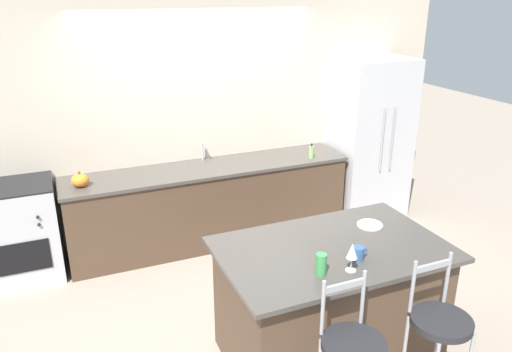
{
  "coord_description": "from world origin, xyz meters",
  "views": [
    {
      "loc": [
        -1.5,
        -4.49,
        2.7
      ],
      "look_at": [
        0.1,
        -0.7,
        1.14
      ],
      "focal_mm": 35.0,
      "sensor_mm": 36.0,
      "label": 1
    }
  ],
  "objects_px": {
    "wine_glass": "(352,251)",
    "soap_bottle": "(311,152)",
    "refrigerator": "(368,139)",
    "oven_range": "(19,232)",
    "pumpkin_decoration": "(80,180)",
    "tumbler_cup": "(321,264)",
    "coffee_mug": "(359,253)",
    "bar_stool_far": "(438,337)",
    "dinner_plate": "(370,225)"
  },
  "relations": [
    {
      "from": "wine_glass",
      "to": "soap_bottle",
      "type": "relative_size",
      "value": 1.2
    },
    {
      "from": "refrigerator",
      "to": "soap_bottle",
      "type": "bearing_deg",
      "value": -170.85
    },
    {
      "from": "oven_range",
      "to": "pumpkin_decoration",
      "type": "bearing_deg",
      "value": -7.08
    },
    {
      "from": "tumbler_cup",
      "to": "pumpkin_decoration",
      "type": "height_order",
      "value": "tumbler_cup"
    },
    {
      "from": "coffee_mug",
      "to": "tumbler_cup",
      "type": "bearing_deg",
      "value": -168.34
    },
    {
      "from": "wine_glass",
      "to": "pumpkin_decoration",
      "type": "bearing_deg",
      "value": 122.53
    },
    {
      "from": "bar_stool_far",
      "to": "tumbler_cup",
      "type": "height_order",
      "value": "bar_stool_far"
    },
    {
      "from": "refrigerator",
      "to": "oven_range",
      "type": "height_order",
      "value": "refrigerator"
    },
    {
      "from": "dinner_plate",
      "to": "refrigerator",
      "type": "bearing_deg",
      "value": 55.51
    },
    {
      "from": "refrigerator",
      "to": "oven_range",
      "type": "bearing_deg",
      "value": 179.4
    },
    {
      "from": "wine_glass",
      "to": "tumbler_cup",
      "type": "bearing_deg",
      "value": 170.0
    },
    {
      "from": "coffee_mug",
      "to": "soap_bottle",
      "type": "bearing_deg",
      "value": 69.11
    },
    {
      "from": "oven_range",
      "to": "pumpkin_decoration",
      "type": "xyz_separation_m",
      "value": [
        0.61,
        -0.08,
        0.47
      ]
    },
    {
      "from": "tumbler_cup",
      "to": "soap_bottle",
      "type": "relative_size",
      "value": 0.88
    },
    {
      "from": "pumpkin_decoration",
      "to": "tumbler_cup",
      "type": "bearing_deg",
      "value": -60.79
    },
    {
      "from": "dinner_plate",
      "to": "pumpkin_decoration",
      "type": "height_order",
      "value": "pumpkin_decoration"
    },
    {
      "from": "coffee_mug",
      "to": "soap_bottle",
      "type": "distance_m",
      "value": 2.33
    },
    {
      "from": "dinner_plate",
      "to": "bar_stool_far",
      "type": "bearing_deg",
      "value": -98.07
    },
    {
      "from": "pumpkin_decoration",
      "to": "soap_bottle",
      "type": "bearing_deg",
      "value": -2.4
    },
    {
      "from": "coffee_mug",
      "to": "tumbler_cup",
      "type": "height_order",
      "value": "tumbler_cup"
    },
    {
      "from": "pumpkin_decoration",
      "to": "soap_bottle",
      "type": "relative_size",
      "value": 0.98
    },
    {
      "from": "bar_stool_far",
      "to": "tumbler_cup",
      "type": "xyz_separation_m",
      "value": [
        -0.58,
        0.51,
        0.38
      ]
    },
    {
      "from": "coffee_mug",
      "to": "oven_range",
      "type": "bearing_deg",
      "value": 133.87
    },
    {
      "from": "oven_range",
      "to": "bar_stool_far",
      "type": "bearing_deg",
      "value": -49.5
    },
    {
      "from": "tumbler_cup",
      "to": "soap_bottle",
      "type": "height_order",
      "value": "tumbler_cup"
    },
    {
      "from": "pumpkin_decoration",
      "to": "oven_range",
      "type": "bearing_deg",
      "value": 172.92
    },
    {
      "from": "wine_glass",
      "to": "oven_range",
      "type": "bearing_deg",
      "value": 130.93
    },
    {
      "from": "bar_stool_far",
      "to": "tumbler_cup",
      "type": "relative_size",
      "value": 7.62
    },
    {
      "from": "refrigerator",
      "to": "tumbler_cup",
      "type": "height_order",
      "value": "refrigerator"
    },
    {
      "from": "wine_glass",
      "to": "tumbler_cup",
      "type": "distance_m",
      "value": 0.22
    },
    {
      "from": "bar_stool_far",
      "to": "soap_bottle",
      "type": "xyz_separation_m",
      "value": [
        0.59,
        2.75,
        0.33
      ]
    },
    {
      "from": "refrigerator",
      "to": "pumpkin_decoration",
      "type": "relative_size",
      "value": 11.81
    },
    {
      "from": "oven_range",
      "to": "dinner_plate",
      "type": "xyz_separation_m",
      "value": [
        2.64,
        -1.95,
        0.46
      ]
    },
    {
      "from": "oven_range",
      "to": "pumpkin_decoration",
      "type": "relative_size",
      "value": 5.89
    },
    {
      "from": "dinner_plate",
      "to": "soap_bottle",
      "type": "relative_size",
      "value": 1.21
    },
    {
      "from": "soap_bottle",
      "to": "bar_stool_far",
      "type": "bearing_deg",
      "value": -102.11
    },
    {
      "from": "refrigerator",
      "to": "pumpkin_decoration",
      "type": "height_order",
      "value": "refrigerator"
    },
    {
      "from": "oven_range",
      "to": "soap_bottle",
      "type": "xyz_separation_m",
      "value": [
        3.09,
        -0.18,
        0.48
      ]
    },
    {
      "from": "coffee_mug",
      "to": "wine_glass",
      "type": "bearing_deg",
      "value": -140.51
    },
    {
      "from": "bar_stool_far",
      "to": "pumpkin_decoration",
      "type": "bearing_deg",
      "value": 123.51
    },
    {
      "from": "refrigerator",
      "to": "dinner_plate",
      "type": "bearing_deg",
      "value": -124.49
    },
    {
      "from": "oven_range",
      "to": "coffee_mug",
      "type": "bearing_deg",
      "value": -46.13
    },
    {
      "from": "coffee_mug",
      "to": "pumpkin_decoration",
      "type": "xyz_separation_m",
      "value": [
        -1.65,
        2.28,
        -0.03
      ]
    },
    {
      "from": "refrigerator",
      "to": "dinner_plate",
      "type": "distance_m",
      "value": 2.32
    },
    {
      "from": "refrigerator",
      "to": "soap_bottle",
      "type": "relative_size",
      "value": 11.53
    },
    {
      "from": "tumbler_cup",
      "to": "soap_bottle",
      "type": "distance_m",
      "value": 2.53
    },
    {
      "from": "soap_bottle",
      "to": "dinner_plate",
      "type": "bearing_deg",
      "value": -104.29
    },
    {
      "from": "bar_stool_far",
      "to": "soap_bottle",
      "type": "height_order",
      "value": "bar_stool_far"
    },
    {
      "from": "refrigerator",
      "to": "tumbler_cup",
      "type": "distance_m",
      "value": 3.13
    },
    {
      "from": "oven_range",
      "to": "coffee_mug",
      "type": "distance_m",
      "value": 3.3
    }
  ]
}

